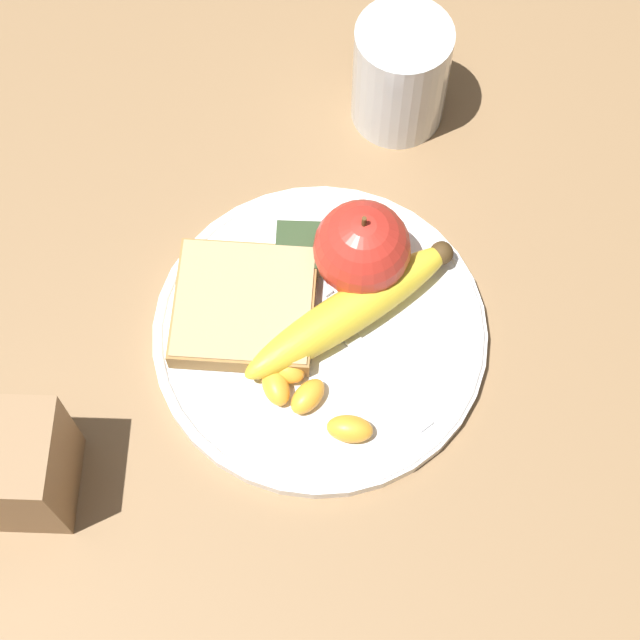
% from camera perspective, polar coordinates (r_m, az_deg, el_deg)
% --- Properties ---
extents(ground_plane, '(3.00, 3.00, 0.00)m').
position_cam_1_polar(ground_plane, '(0.83, -0.00, -0.90)').
color(ground_plane, olive).
extents(plate, '(0.26, 0.26, 0.01)m').
position_cam_1_polar(plate, '(0.83, -0.00, -0.68)').
color(plate, white).
rests_on(plate, ground_plane).
extents(juice_glass, '(0.08, 0.08, 0.10)m').
position_cam_1_polar(juice_glass, '(0.90, 4.30, 12.82)').
color(juice_glass, silver).
rests_on(juice_glass, ground_plane).
extents(apple, '(0.07, 0.07, 0.08)m').
position_cam_1_polar(apple, '(0.81, 2.25, 3.83)').
color(apple, red).
rests_on(apple, plate).
extents(banana, '(0.17, 0.14, 0.03)m').
position_cam_1_polar(banana, '(0.81, 1.71, 0.56)').
color(banana, yellow).
rests_on(banana, plate).
extents(bread_slice, '(0.11, 0.11, 0.02)m').
position_cam_1_polar(bread_slice, '(0.82, -4.05, 0.74)').
color(bread_slice, olive).
rests_on(bread_slice, plate).
extents(fork, '(0.13, 0.16, 0.00)m').
position_cam_1_polar(fork, '(0.82, 0.84, 0.00)').
color(fork, silver).
rests_on(fork, plate).
extents(jam_packet, '(0.05, 0.04, 0.02)m').
position_cam_1_polar(jam_packet, '(0.84, -0.64, 3.72)').
color(jam_packet, silver).
rests_on(jam_packet, plate).
extents(orange_segment_0, '(0.03, 0.04, 0.02)m').
position_cam_1_polar(orange_segment_0, '(0.80, -2.38, -3.52)').
color(orange_segment_0, '#F9A32D').
rests_on(orange_segment_0, plate).
extents(orange_segment_1, '(0.03, 0.03, 0.01)m').
position_cam_1_polar(orange_segment_1, '(0.81, -0.90, -1.70)').
color(orange_segment_1, '#F9A32D').
rests_on(orange_segment_1, plate).
extents(orange_segment_2, '(0.03, 0.04, 0.02)m').
position_cam_1_polar(orange_segment_2, '(0.79, -0.65, -4.10)').
color(orange_segment_2, '#F9A32D').
rests_on(orange_segment_2, plate).
extents(orange_segment_3, '(0.04, 0.02, 0.02)m').
position_cam_1_polar(orange_segment_3, '(0.78, 1.60, -5.82)').
color(orange_segment_3, '#F9A32D').
rests_on(orange_segment_3, plate).
extents(orange_segment_4, '(0.04, 0.03, 0.02)m').
position_cam_1_polar(orange_segment_4, '(0.80, -1.97, -2.55)').
color(orange_segment_4, '#F9A32D').
rests_on(orange_segment_4, plate).
extents(condiment_caddy, '(0.07, 0.07, 0.10)m').
position_cam_1_polar(condiment_caddy, '(0.78, -15.98, -7.49)').
color(condiment_caddy, '#93704C').
rests_on(condiment_caddy, ground_plane).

